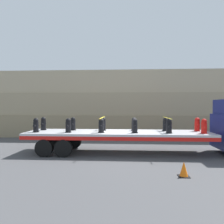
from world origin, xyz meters
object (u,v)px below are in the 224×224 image
(fire_hydrant_black_far_1, at_px, (73,124))
(fire_hydrant_black_near_3, at_px, (135,126))
(fire_hydrant_red_far_5, at_px, (197,125))
(traffic_cone, at_px, (184,169))
(flatbed_trailer, at_px, (105,136))
(fire_hydrant_black_near_4, at_px, (169,126))
(fire_hydrant_black_far_0, at_px, (43,124))
(fire_hydrant_black_far_4, at_px, (165,124))
(fire_hydrant_red_near_5, at_px, (204,126))
(fire_hydrant_black_far_3, at_px, (134,124))
(fire_hydrant_black_far_2, at_px, (103,124))
(fire_hydrant_black_near_2, at_px, (101,126))
(fire_hydrant_black_near_1, at_px, (68,126))
(fire_hydrant_black_near_0, at_px, (36,125))

(fire_hydrant_black_far_1, bearing_deg, fire_hydrant_black_near_3, -16.92)
(fire_hydrant_red_far_5, xyz_separation_m, traffic_cone, (-1.94, -4.55, -1.33))
(flatbed_trailer, relative_size, fire_hydrant_black_near_4, 13.10)
(flatbed_trailer, relative_size, fire_hydrant_black_far_0, 13.10)
(traffic_cone, bearing_deg, fire_hydrant_black_far_0, 147.77)
(flatbed_trailer, xyz_separation_m, fire_hydrant_black_far_1, (-1.98, 0.56, 0.61))
(fire_hydrant_black_far_4, height_order, fire_hydrant_red_near_5, same)
(flatbed_trailer, bearing_deg, fire_hydrant_black_far_3, 18.36)
(fire_hydrant_black_far_0, relative_size, fire_hydrant_black_far_2, 1.00)
(fire_hydrant_black_far_1, xyz_separation_m, fire_hydrant_red_near_5, (7.33, -1.11, 0.00))
(fire_hydrant_black_far_3, distance_m, fire_hydrant_red_near_5, 3.83)
(fire_hydrant_black_far_1, bearing_deg, fire_hydrant_black_near_2, -31.31)
(fire_hydrant_black_far_0, relative_size, fire_hydrant_black_near_1, 1.00)
(fire_hydrant_black_near_1, distance_m, traffic_cone, 6.53)
(fire_hydrant_black_far_1, relative_size, fire_hydrant_red_far_5, 1.00)
(fire_hydrant_black_near_0, height_order, fire_hydrant_black_far_1, same)
(traffic_cone, bearing_deg, flatbed_trailer, 130.44)
(fire_hydrant_black_near_2, distance_m, fire_hydrant_black_near_4, 3.66)
(fire_hydrant_black_near_1, relative_size, fire_hydrant_black_near_2, 1.00)
(fire_hydrant_black_near_3, bearing_deg, fire_hydrant_black_far_0, 168.54)
(fire_hydrant_red_far_5, height_order, traffic_cone, fire_hydrant_red_far_5)
(fire_hydrant_red_far_5, bearing_deg, fire_hydrant_black_near_4, -148.69)
(fire_hydrant_black_far_0, relative_size, traffic_cone, 1.36)
(flatbed_trailer, distance_m, fire_hydrant_black_near_4, 3.61)
(fire_hydrant_black_near_1, height_order, fire_hydrant_black_far_2, same)
(fire_hydrant_black_far_0, xyz_separation_m, fire_hydrant_black_far_4, (7.33, 0.00, 0.00))
(flatbed_trailer, bearing_deg, fire_hydrant_black_near_3, -18.36)
(fire_hydrant_black_near_1, distance_m, fire_hydrant_red_far_5, 7.41)
(fire_hydrant_black_near_1, bearing_deg, flatbed_trailer, 15.68)
(fire_hydrant_black_near_1, xyz_separation_m, fire_hydrant_black_far_4, (5.49, 1.11, 0.00))
(fire_hydrant_black_near_0, distance_m, fire_hydrant_black_far_2, 3.83)
(fire_hydrant_black_far_3, xyz_separation_m, traffic_cone, (1.73, -4.55, -1.33))
(fire_hydrant_black_far_3, xyz_separation_m, fire_hydrant_black_near_4, (1.83, -1.11, 0.00))
(fire_hydrant_black_near_1, distance_m, fire_hydrant_black_near_3, 3.66)
(flatbed_trailer, xyz_separation_m, fire_hydrant_black_far_2, (-0.15, 0.56, 0.61))
(fire_hydrant_black_near_4, distance_m, fire_hydrant_red_far_5, 2.14)
(fire_hydrant_black_far_1, xyz_separation_m, fire_hydrant_black_far_4, (5.49, 0.00, 0.00))
(fire_hydrant_black_near_0, bearing_deg, fire_hydrant_black_far_2, 16.92)
(fire_hydrant_black_far_1, bearing_deg, traffic_cone, -40.18)
(flatbed_trailer, xyz_separation_m, fire_hydrant_black_far_4, (3.51, 0.56, 0.61))
(fire_hydrant_black_near_0, xyz_separation_m, fire_hydrant_black_near_2, (3.66, 0.00, 0.00))
(fire_hydrant_black_near_1, relative_size, fire_hydrant_black_far_1, 1.00)
(fire_hydrant_black_near_1, height_order, fire_hydrant_black_far_4, same)
(fire_hydrant_black_near_0, height_order, traffic_cone, fire_hydrant_black_near_0)
(fire_hydrant_black_near_1, distance_m, fire_hydrant_black_near_4, 5.49)
(fire_hydrant_black_far_3, distance_m, fire_hydrant_red_far_5, 3.66)
(fire_hydrant_black_far_2, bearing_deg, fire_hydrant_black_near_1, -148.69)
(fire_hydrant_red_near_5, xyz_separation_m, traffic_cone, (-1.94, -3.44, -1.33))
(fire_hydrant_red_near_5, bearing_deg, fire_hydrant_black_near_1, 180.00)
(fire_hydrant_black_far_3, distance_m, fire_hydrant_black_near_4, 2.14)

